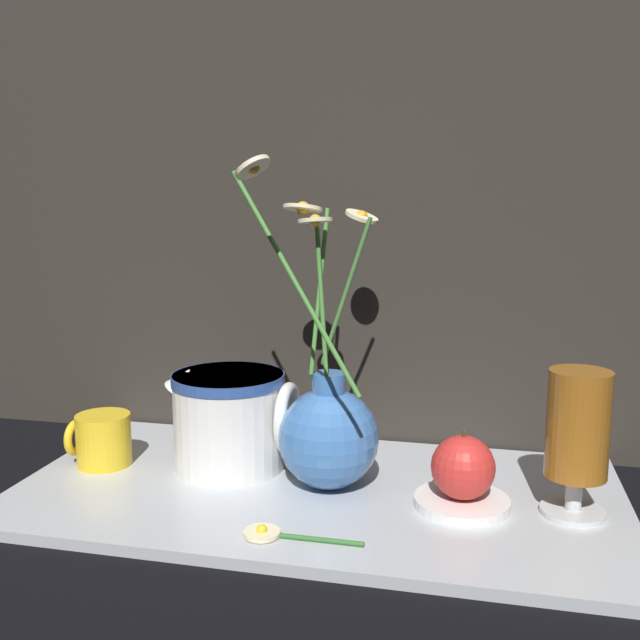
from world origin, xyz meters
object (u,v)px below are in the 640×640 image
object	(u,v)px
vase_with_flowers	(328,430)
ceramic_pitcher	(231,416)
yellow_mug	(102,439)
tea_glass	(578,430)
orange_fruit	(463,467)

from	to	relation	value
vase_with_flowers	ceramic_pitcher	distance (m)	0.13
yellow_mug	ceramic_pitcher	xyz separation A→B (m)	(0.16, 0.03, 0.03)
yellow_mug	tea_glass	size ratio (longest dim) A/B	0.50
vase_with_flowers	yellow_mug	size ratio (longest dim) A/B	4.75
yellow_mug	ceramic_pitcher	size ratio (longest dim) A/B	0.47
ceramic_pitcher	orange_fruit	size ratio (longest dim) A/B	2.12
yellow_mug	orange_fruit	distance (m)	0.43
ceramic_pitcher	orange_fruit	bearing A→B (deg)	-10.66
orange_fruit	tea_glass	bearing A→B (deg)	3.43
tea_glass	orange_fruit	size ratio (longest dim) A/B	2.02
vase_with_flowers	ceramic_pitcher	bearing A→B (deg)	166.53
ceramic_pitcher	yellow_mug	bearing A→B (deg)	-170.78
tea_glass	vase_with_flowers	bearing A→B (deg)	176.74
vase_with_flowers	tea_glass	xyz separation A→B (m)	(0.26, -0.01, 0.02)
yellow_mug	orange_fruit	xyz separation A→B (m)	(0.43, -0.03, 0.01)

